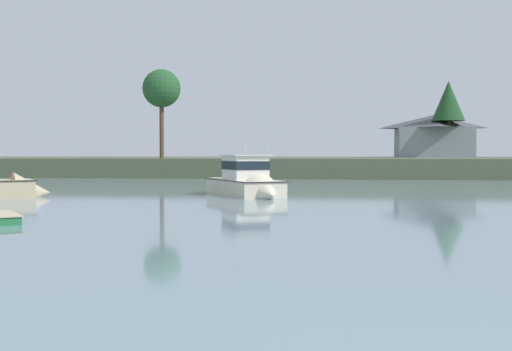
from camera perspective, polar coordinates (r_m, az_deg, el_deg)
far_shore_bank at (r=95.19m, az=9.19°, el=0.90°), size 246.05×52.20×2.13m
cruiser_cream at (r=42.19m, az=-0.62°, el=-0.92°), size 6.55×9.09×4.56m
shore_tree_right at (r=77.16m, az=-8.09°, el=7.33°), size 4.34×4.34×10.15m
shore_tree_inland_c at (r=95.59m, az=16.15°, el=6.10°), size 4.49×4.49×10.53m
cottage_near_water at (r=99.02m, az=14.92°, el=3.33°), size 11.04×10.49×6.08m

